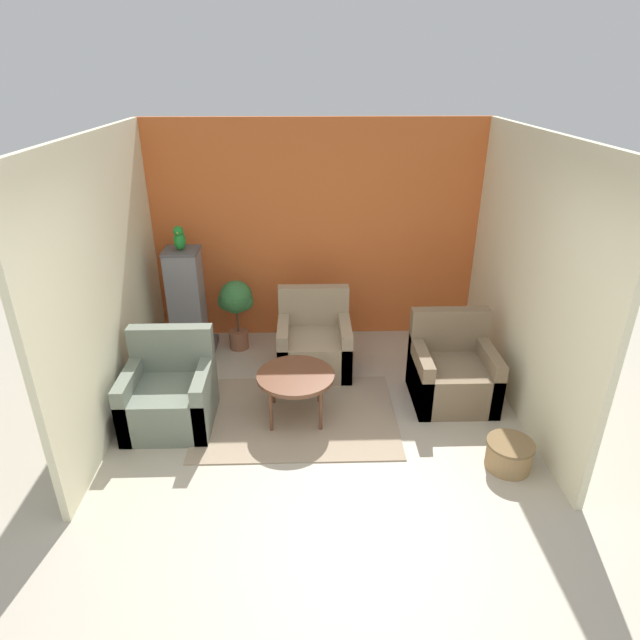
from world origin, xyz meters
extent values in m
plane|color=#B2A893|center=(0.00, 0.00, 0.00)|extent=(20.00, 20.00, 0.00)
cube|color=orange|center=(0.00, 3.19, 1.32)|extent=(4.00, 0.06, 2.63)
cube|color=beige|center=(-1.97, 1.58, 1.32)|extent=(0.06, 3.16, 2.63)
cube|color=beige|center=(1.97, 1.58, 1.32)|extent=(0.06, 3.16, 2.63)
cube|color=gray|center=(-0.24, 1.31, 0.01)|extent=(1.95, 1.40, 0.01)
cylinder|color=brown|center=(-0.24, 1.31, 0.46)|extent=(0.75, 0.75, 0.04)
cylinder|color=brown|center=(-0.47, 1.08, 0.22)|extent=(0.04, 0.04, 0.44)
cylinder|color=brown|center=(-0.01, 1.08, 0.22)|extent=(0.04, 0.04, 0.44)
cylinder|color=brown|center=(-0.47, 1.54, 0.22)|extent=(0.04, 0.04, 0.44)
cylinder|color=brown|center=(-0.01, 1.54, 0.22)|extent=(0.04, 0.04, 0.44)
cube|color=slate|center=(-1.44, 1.22, 0.22)|extent=(0.80, 0.76, 0.43)
cube|color=slate|center=(-1.44, 1.54, 0.66)|extent=(0.80, 0.14, 0.46)
cube|color=slate|center=(-1.78, 1.22, 0.30)|extent=(0.12, 0.76, 0.59)
cube|color=slate|center=(-1.10, 1.22, 0.30)|extent=(0.12, 0.76, 0.59)
cube|color=#7A664C|center=(1.35, 1.55, 0.22)|extent=(0.80, 0.76, 0.43)
cube|color=#7A664C|center=(1.35, 1.86, 0.66)|extent=(0.80, 0.14, 0.46)
cube|color=#7A664C|center=(1.01, 1.55, 0.30)|extent=(0.12, 0.76, 0.59)
cube|color=#7A664C|center=(1.69, 1.55, 0.30)|extent=(0.12, 0.76, 0.59)
cube|color=#9E896B|center=(-0.05, 2.21, 0.22)|extent=(0.80, 0.76, 0.43)
cube|color=#9E896B|center=(-0.05, 2.52, 0.66)|extent=(0.80, 0.14, 0.46)
cube|color=#9E896B|center=(-0.39, 2.21, 0.30)|extent=(0.12, 0.76, 0.59)
cube|color=#9E896B|center=(0.29, 2.21, 0.30)|extent=(0.12, 0.76, 0.59)
cube|color=#555559|center=(-1.52, 2.67, 0.05)|extent=(0.56, 0.56, 0.10)
cube|color=gray|center=(-1.52, 2.67, 0.68)|extent=(0.37, 0.37, 1.16)
cube|color=#555559|center=(-1.52, 2.67, 1.27)|extent=(0.39, 0.39, 0.03)
ellipsoid|color=#1E842D|center=(-1.52, 2.67, 1.39)|extent=(0.13, 0.16, 0.21)
sphere|color=#1E842D|center=(-1.52, 2.65, 1.51)|extent=(0.11, 0.11, 0.11)
cone|color=gold|center=(-1.52, 2.60, 1.50)|extent=(0.05, 0.05, 0.05)
cone|color=#1E842D|center=(-1.52, 2.74, 1.37)|extent=(0.06, 0.13, 0.18)
cylinder|color=brown|center=(-0.96, 2.75, 0.11)|extent=(0.23, 0.23, 0.23)
cylinder|color=brown|center=(-0.96, 2.75, 0.38)|extent=(0.03, 0.03, 0.31)
sphere|color=#337038|center=(-0.96, 2.75, 0.68)|extent=(0.39, 0.39, 0.39)
sphere|color=#337038|center=(-1.06, 2.79, 0.61)|extent=(0.23, 0.23, 0.23)
sphere|color=#337038|center=(-0.86, 2.73, 0.63)|extent=(0.22, 0.22, 0.22)
cylinder|color=#A37F51|center=(1.59, 0.52, 0.13)|extent=(0.38, 0.38, 0.25)
cylinder|color=brown|center=(1.59, 0.52, 0.24)|extent=(0.40, 0.40, 0.02)
camera|label=1|loc=(-0.14, -3.06, 3.13)|focal=30.00mm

